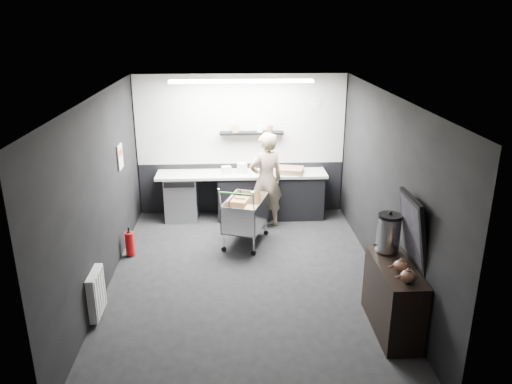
{
  "coord_description": "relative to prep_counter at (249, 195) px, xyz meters",
  "views": [
    {
      "loc": [
        -0.18,
        -6.56,
        3.69
      ],
      "look_at": [
        0.17,
        0.4,
        1.23
      ],
      "focal_mm": 35.0,
      "sensor_mm": 36.0,
      "label": 1
    }
  ],
  "objects": [
    {
      "name": "pink_tub",
      "position": [
        -0.12,
        0.0,
        0.54
      ],
      "size": [
        0.19,
        0.19,
        0.19
      ],
      "primitive_type": "cylinder",
      "color": "white",
      "rests_on": "prep_counter"
    },
    {
      "name": "ceiling",
      "position": [
        -0.14,
        -2.42,
        2.24
      ],
      "size": [
        5.5,
        5.5,
        0.0
      ],
      "primitive_type": "plane",
      "rotation": [
        3.14,
        0.0,
        0.0
      ],
      "color": "silver",
      "rests_on": "wall_back"
    },
    {
      "name": "radiator",
      "position": [
        -2.08,
        -3.32,
        -0.11
      ],
      "size": [
        0.1,
        0.5,
        0.6
      ],
      "primitive_type": "cube",
      "color": "silver",
      "rests_on": "wall_left"
    },
    {
      "name": "shopping_cart",
      "position": [
        -0.1,
        -1.18,
        0.06
      ],
      "size": [
        0.87,
        1.16,
        1.09
      ],
      "color": "silver",
      "rests_on": "floor"
    },
    {
      "name": "wall_back",
      "position": [
        -0.14,
        0.33,
        0.89
      ],
      "size": [
        5.5,
        0.0,
        5.5
      ],
      "primitive_type": "plane",
      "rotation": [
        1.57,
        0.0,
        0.0
      ],
      "color": "black",
      "rests_on": "floor"
    },
    {
      "name": "prep_counter",
      "position": [
        0.0,
        0.0,
        0.0
      ],
      "size": [
        3.2,
        0.61,
        0.9
      ],
      "color": "black",
      "rests_on": "floor"
    },
    {
      "name": "kitchen_wall_panel",
      "position": [
        -0.14,
        0.31,
        1.39
      ],
      "size": [
        3.95,
        0.02,
        1.7
      ],
      "primitive_type": "cube",
      "color": "silver",
      "rests_on": "wall_back"
    },
    {
      "name": "wall_clock",
      "position": [
        1.26,
        0.3,
        1.69
      ],
      "size": [
        0.2,
        0.03,
        0.2
      ],
      "primitive_type": "cylinder",
      "rotation": [
        1.57,
        0.0,
        0.0
      ],
      "color": "silver",
      "rests_on": "wall_back"
    },
    {
      "name": "white_container",
      "position": [
        -0.42,
        -0.05,
        0.52
      ],
      "size": [
        0.19,
        0.17,
        0.15
      ],
      "primitive_type": "cube",
      "rotation": [
        0.0,
        0.0,
        0.27
      ],
      "color": "silver",
      "rests_on": "prep_counter"
    },
    {
      "name": "wall_front",
      "position": [
        -0.14,
        -5.17,
        0.89
      ],
      "size": [
        5.5,
        0.0,
        5.5
      ],
      "primitive_type": "plane",
      "rotation": [
        -1.57,
        0.0,
        0.0
      ],
      "color": "black",
      "rests_on": "floor"
    },
    {
      "name": "poster_red_band",
      "position": [
        -2.11,
        -1.12,
        1.16
      ],
      "size": [
        0.02,
        0.22,
        0.1
      ],
      "primitive_type": "cube",
      "color": "red",
      "rests_on": "poster"
    },
    {
      "name": "floating_shelf",
      "position": [
        0.06,
        0.2,
        1.16
      ],
      "size": [
        1.2,
        0.22,
        0.04
      ],
      "primitive_type": "cube",
      "color": "black",
      "rests_on": "wall_back"
    },
    {
      "name": "person",
      "position": [
        0.3,
        -0.45,
        0.43
      ],
      "size": [
        0.75,
        0.62,
        1.78
      ],
      "primitive_type": "imported",
      "rotation": [
        0.0,
        0.0,
        3.48
      ],
      "color": "beige",
      "rests_on": "floor"
    },
    {
      "name": "sideboard",
      "position": [
        1.64,
        -3.73,
        0.1
      ],
      "size": [
        0.5,
        1.17,
        1.75
      ],
      "color": "black",
      "rests_on": "floor"
    },
    {
      "name": "poster",
      "position": [
        -2.12,
        -1.12,
        1.09
      ],
      "size": [
        0.02,
        0.3,
        0.4
      ],
      "primitive_type": "cube",
      "color": "silver",
      "rests_on": "wall_left"
    },
    {
      "name": "wall_right",
      "position": [
        1.86,
        -2.42,
        0.89
      ],
      "size": [
        0.0,
        5.5,
        5.5
      ],
      "primitive_type": "plane",
      "rotation": [
        1.57,
        0.0,
        -1.57
      ],
      "color": "black",
      "rests_on": "floor"
    },
    {
      "name": "floor",
      "position": [
        -0.14,
        -2.42,
        -0.46
      ],
      "size": [
        5.5,
        5.5,
        0.0
      ],
      "primitive_type": "plane",
      "color": "black",
      "rests_on": "ground"
    },
    {
      "name": "dado_panel",
      "position": [
        -0.14,
        0.31,
        0.04
      ],
      "size": [
        3.95,
        0.02,
        1.0
      ],
      "primitive_type": "cube",
      "color": "black",
      "rests_on": "wall_back"
    },
    {
      "name": "wall_left",
      "position": [
        -2.14,
        -2.42,
        0.89
      ],
      "size": [
        0.0,
        5.5,
        5.5
      ],
      "primitive_type": "plane",
      "rotation": [
        1.57,
        0.0,
        1.57
      ],
      "color": "black",
      "rests_on": "floor"
    },
    {
      "name": "cardboard_box",
      "position": [
        0.77,
        -0.05,
        0.49
      ],
      "size": [
        0.58,
        0.49,
        0.1
      ],
      "primitive_type": "cube",
      "rotation": [
        0.0,
        0.0,
        -0.24
      ],
      "color": "olive",
      "rests_on": "prep_counter"
    },
    {
      "name": "ceiling_strip",
      "position": [
        -0.14,
        -0.57,
        2.21
      ],
      "size": [
        2.4,
        0.2,
        0.04
      ],
      "primitive_type": "cube",
      "color": "white",
      "rests_on": "ceiling"
    },
    {
      "name": "fire_extinguisher",
      "position": [
        -1.99,
        -1.57,
        -0.22
      ],
      "size": [
        0.15,
        0.15,
        0.48
      ],
      "color": "red",
      "rests_on": "floor"
    }
  ]
}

